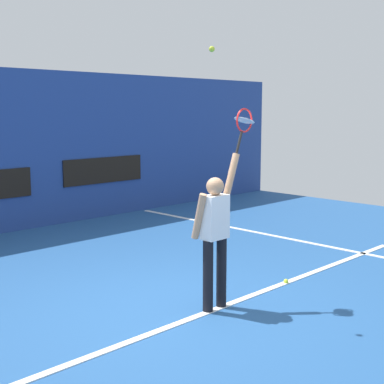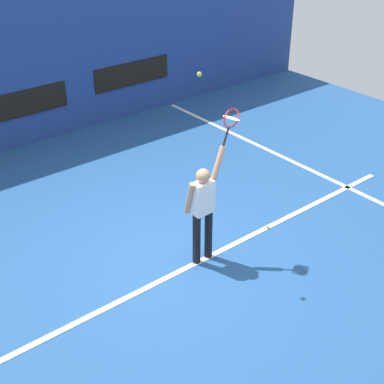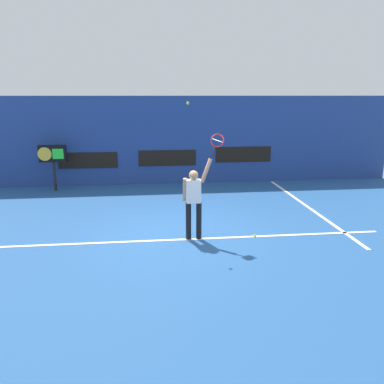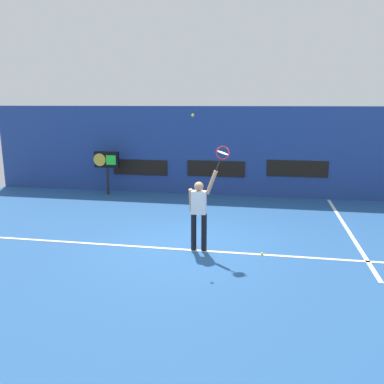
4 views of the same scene
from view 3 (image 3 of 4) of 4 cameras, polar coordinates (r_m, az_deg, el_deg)
The scene contains 12 objects.
ground_plane at distance 9.58m, azimuth -1.96°, elevation -6.33°, with size 18.00×18.00×0.00m, color #23518C.
back_wall at distance 14.79m, azimuth -3.78°, elevation 7.70°, with size 18.00×0.20×3.35m, color navy.
sponsor_banner_center at distance 14.76m, azimuth -3.72°, elevation 5.11°, with size 2.20×0.03×0.60m, color black.
sponsor_banner_portside at distance 14.93m, azimuth -15.33°, elevation 4.60°, with size 2.20×0.03×0.60m, color black.
sponsor_banner_starboard at distance 15.18m, azimuth 7.71°, elevation 5.61°, with size 2.20×0.03×0.60m, color black.
court_baseline at distance 9.21m, azimuth -1.76°, elevation -7.16°, with size 10.00×0.10×0.01m, color white.
court_sideline at distance 12.43m, azimuth 16.80°, elevation -2.04°, with size 0.10×7.00×0.01m, color white.
tennis_player at distance 8.95m, azimuth 0.27°, elevation -1.02°, with size 0.68×0.31×1.97m.
tennis_racket at distance 8.76m, azimuth 3.74°, elevation 7.51°, with size 0.40×0.27×0.63m.
tennis_ball at distance 8.55m, azimuth -0.64°, elevation 13.17°, with size 0.07×0.07×0.07m, color #CCE033.
scoreboard_clock at distance 14.47m, azimuth -20.17°, elevation 5.14°, with size 0.96×0.20×1.66m.
spare_ball at distance 9.50m, azimuth 9.37°, elevation -6.48°, with size 0.07×0.07×0.07m, color #CCE033.
Camera 3 is at (-0.68, -8.93, 3.39)m, focal length 35.58 mm.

